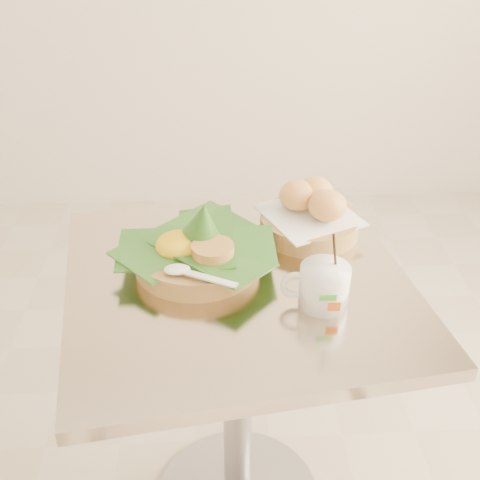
{
  "coord_description": "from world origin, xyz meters",
  "views": [
    {
      "loc": [
        0.07,
        -1.01,
        1.47
      ],
      "look_at": [
        0.13,
        0.05,
        0.82
      ],
      "focal_mm": 45.0,
      "sensor_mm": 36.0,
      "label": 1
    }
  ],
  "objects_px": {
    "cafe_table": "(237,356)",
    "bread_basket": "(311,214)",
    "coffee_mug": "(323,285)",
    "rice_basket": "(197,249)"
  },
  "relations": [
    {
      "from": "rice_basket",
      "to": "bread_basket",
      "type": "xyz_separation_m",
      "value": [
        0.26,
        0.13,
        0.0
      ]
    },
    {
      "from": "cafe_table",
      "to": "bread_basket",
      "type": "relative_size",
      "value": 3.09
    },
    {
      "from": "cafe_table",
      "to": "bread_basket",
      "type": "xyz_separation_m",
      "value": [
        0.18,
        0.18,
        0.27
      ]
    },
    {
      "from": "cafe_table",
      "to": "coffee_mug",
      "type": "distance_m",
      "value": 0.33
    },
    {
      "from": "bread_basket",
      "to": "coffee_mug",
      "type": "xyz_separation_m",
      "value": [
        -0.02,
        -0.28,
        -0.0
      ]
    },
    {
      "from": "rice_basket",
      "to": "bread_basket",
      "type": "bearing_deg",
      "value": 26.77
    },
    {
      "from": "rice_basket",
      "to": "bread_basket",
      "type": "height_order",
      "value": "rice_basket"
    },
    {
      "from": "cafe_table",
      "to": "bread_basket",
      "type": "distance_m",
      "value": 0.37
    },
    {
      "from": "rice_basket",
      "to": "coffee_mug",
      "type": "xyz_separation_m",
      "value": [
        0.24,
        -0.14,
        0.0
      ]
    },
    {
      "from": "bread_basket",
      "to": "coffee_mug",
      "type": "height_order",
      "value": "coffee_mug"
    }
  ]
}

